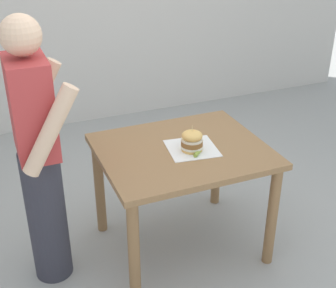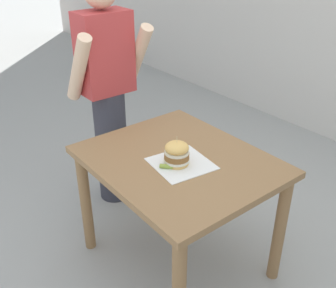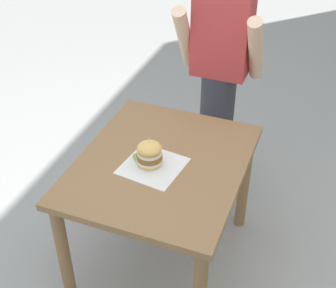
{
  "view_description": "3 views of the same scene",
  "coord_description": "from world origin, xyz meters",
  "px_view_note": "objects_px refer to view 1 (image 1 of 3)",
  "views": [
    {
      "loc": [
        -2.41,
        1.1,
        2.19
      ],
      "look_at": [
        0.0,
        0.1,
        0.83
      ],
      "focal_mm": 50.0,
      "sensor_mm": 36.0,
      "label": 1
    },
    {
      "loc": [
        -1.24,
        -1.47,
        1.91
      ],
      "look_at": [
        0.0,
        0.1,
        0.83
      ],
      "focal_mm": 42.0,
      "sensor_mm": 36.0,
      "label": 2
    },
    {
      "loc": [
        0.75,
        -1.85,
        2.35
      ],
      "look_at": [
        0.0,
        0.1,
        0.83
      ],
      "focal_mm": 50.0,
      "sensor_mm": 36.0,
      "label": 3
    }
  ],
  "objects_px": {
    "sandwich": "(192,141)",
    "pickle_spear": "(197,153)",
    "patio_table": "(182,165)",
    "diner_across_table": "(39,154)"
  },
  "relations": [
    {
      "from": "patio_table",
      "to": "sandwich",
      "type": "relative_size",
      "value": 6.24
    },
    {
      "from": "patio_table",
      "to": "diner_across_table",
      "type": "bearing_deg",
      "value": 85.63
    },
    {
      "from": "sandwich",
      "to": "pickle_spear",
      "type": "height_order",
      "value": "sandwich"
    },
    {
      "from": "patio_table",
      "to": "pickle_spear",
      "type": "relative_size",
      "value": 14.75
    },
    {
      "from": "patio_table",
      "to": "sandwich",
      "type": "distance_m",
      "value": 0.21
    },
    {
      "from": "pickle_spear",
      "to": "diner_across_table",
      "type": "xyz_separation_m",
      "value": [
        0.19,
        0.93,
        0.09
      ]
    },
    {
      "from": "patio_table",
      "to": "diner_across_table",
      "type": "distance_m",
      "value": 0.92
    },
    {
      "from": "sandwich",
      "to": "patio_table",
      "type": "bearing_deg",
      "value": 39.37
    },
    {
      "from": "patio_table",
      "to": "pickle_spear",
      "type": "xyz_separation_m",
      "value": [
        -0.13,
        -0.04,
        0.14
      ]
    },
    {
      "from": "sandwich",
      "to": "pickle_spear",
      "type": "distance_m",
      "value": 0.09
    }
  ]
}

